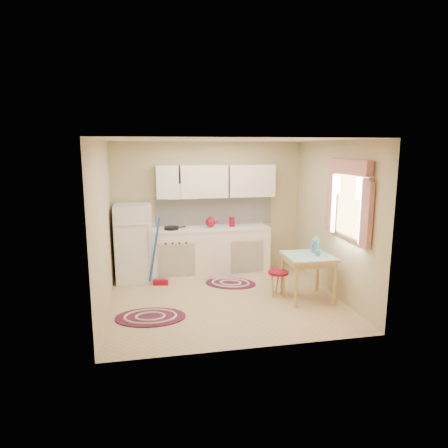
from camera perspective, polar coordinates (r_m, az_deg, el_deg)
The scene contains 14 objects.
room_shell at distance 6.34m, azimuth 1.01°, elevation 3.70°, with size 3.64×3.60×2.52m.
fridge at distance 7.36m, azimuth -12.73°, elevation -2.65°, with size 0.65×0.60×1.40m, color silver.
broom at distance 7.04m, azimuth -9.14°, elevation -3.97°, with size 0.28×0.12×1.20m, color #1C4EB0, non-canonical shape.
base_cabinets at distance 7.55m, azimuth -2.24°, elevation -4.07°, with size 2.25×0.60×0.88m, color white.
countertop at distance 7.45m, azimuth -2.26°, elevation -0.65°, with size 2.27×0.62×0.04m, color silver.
frying_pan at distance 7.32m, azimuth -7.51°, elevation -0.59°, with size 0.26×0.26×0.05m, color black.
red_kettle at distance 7.43m, azimuth -1.95°, elevation 0.27°, with size 0.20×0.18×0.20m, color maroon, non-canonical shape.
red_canister at distance 7.51m, azimuth 1.14°, elevation 0.23°, with size 0.11×0.11×0.16m, color maroon.
table at distance 6.53m, azimuth 11.84°, elevation -7.47°, with size 0.72×0.72×0.72m, color tan.
stool at distance 6.61m, azimuth 7.72°, elevation -8.47°, with size 0.33×0.33×0.42m, color maroon.
coffee_pot at distance 6.56m, azimuth 12.93°, elevation -2.83°, with size 0.15×0.12×0.29m, color teal, non-canonical shape.
mug at distance 6.37m, azimuth 13.26°, elevation -4.15°, with size 0.07×0.07×0.10m, color teal.
rug_center at distance 7.19m, azimuth 0.94°, elevation -8.46°, with size 0.91×0.60×0.02m, color maroon, non-canonical shape.
rug_left at distance 5.94m, azimuth -10.47°, elevation -12.95°, with size 1.01×0.67×0.02m, color maroon, non-canonical shape.
Camera 1 is at (-1.17, -5.91, 2.39)m, focal length 32.00 mm.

